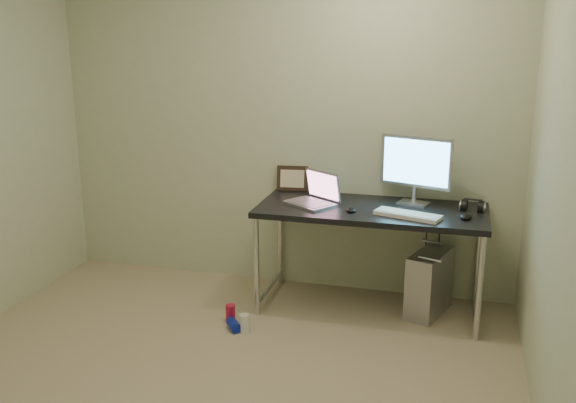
# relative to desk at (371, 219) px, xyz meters

# --- Properties ---
(floor) EXTENTS (3.50, 3.50, 0.00)m
(floor) POSITION_rel_desk_xyz_m (-0.73, -1.41, -0.67)
(floor) COLOR tan
(floor) RESTS_ON ground
(wall_back) EXTENTS (3.50, 0.02, 2.50)m
(wall_back) POSITION_rel_desk_xyz_m (-0.73, 0.34, 0.58)
(wall_back) COLOR beige
(wall_back) RESTS_ON ground
(wall_right) EXTENTS (0.02, 3.50, 2.50)m
(wall_right) POSITION_rel_desk_xyz_m (1.02, -1.41, 0.58)
(wall_right) COLOR beige
(wall_right) RESTS_ON ground
(desk) EXTENTS (1.56, 0.68, 0.75)m
(desk) POSITION_rel_desk_xyz_m (0.00, 0.00, 0.00)
(desk) COLOR black
(desk) RESTS_ON ground
(tower_computer) EXTENTS (0.32, 0.47, 0.48)m
(tower_computer) POSITION_rel_desk_xyz_m (0.42, 0.03, -0.44)
(tower_computer) COLOR #B6B5BA
(tower_computer) RESTS_ON ground
(cable_a) EXTENTS (0.01, 0.16, 0.69)m
(cable_a) POSITION_rel_desk_xyz_m (0.37, 0.29, -0.27)
(cable_a) COLOR black
(cable_a) RESTS_ON ground
(cable_b) EXTENTS (0.02, 0.11, 0.71)m
(cable_b) POSITION_rel_desk_xyz_m (0.46, 0.27, -0.29)
(cable_b) COLOR black
(cable_b) RESTS_ON ground
(can_red) EXTENTS (0.07, 0.07, 0.12)m
(can_red) POSITION_rel_desk_xyz_m (-0.88, -0.46, -0.61)
(can_red) COLOR #BC173E
(can_red) RESTS_ON ground
(can_white) EXTENTS (0.07, 0.07, 0.12)m
(can_white) POSITION_rel_desk_xyz_m (-0.74, -0.58, -0.61)
(can_white) COLOR white
(can_white) RESTS_ON ground
(can_blue) EXTENTS (0.13, 0.14, 0.07)m
(can_blue) POSITION_rel_desk_xyz_m (-0.81, -0.57, -0.64)
(can_blue) COLOR #0D1FA3
(can_blue) RESTS_ON ground
(laptop) EXTENTS (0.41, 0.40, 0.22)m
(laptop) POSITION_rel_desk_xyz_m (-0.40, -0.00, 0.13)
(laptop) COLOR silver
(laptop) RESTS_ON desk
(monitor) EXTENTS (0.50, 0.20, 0.48)m
(monitor) POSITION_rel_desk_xyz_m (0.27, 0.17, 0.36)
(monitor) COLOR silver
(monitor) RESTS_ON desk
(keyboard) EXTENTS (0.45, 0.26, 0.03)m
(keyboard) POSITION_rel_desk_xyz_m (0.26, -0.16, 0.09)
(keyboard) COLOR white
(keyboard) RESTS_ON desk
(mouse_right) EXTENTS (0.10, 0.14, 0.04)m
(mouse_right) POSITION_rel_desk_xyz_m (0.62, -0.10, 0.10)
(mouse_right) COLOR black
(mouse_right) RESTS_ON desk
(mouse_left) EXTENTS (0.08, 0.11, 0.04)m
(mouse_left) POSITION_rel_desk_xyz_m (-0.12, -0.13, 0.10)
(mouse_left) COLOR black
(mouse_left) RESTS_ON desk
(headphones) EXTENTS (0.16, 0.10, 0.10)m
(headphones) POSITION_rel_desk_xyz_m (0.67, 0.10, 0.11)
(headphones) COLOR black
(headphones) RESTS_ON desk
(picture_frame) EXTENTS (0.24, 0.10, 0.19)m
(picture_frame) POSITION_rel_desk_xyz_m (-0.64, 0.32, 0.18)
(picture_frame) COLOR black
(picture_frame) RESTS_ON desk
(webcam) EXTENTS (0.04, 0.03, 0.12)m
(webcam) POSITION_rel_desk_xyz_m (-0.42, 0.25, 0.17)
(webcam) COLOR silver
(webcam) RESTS_ON desk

